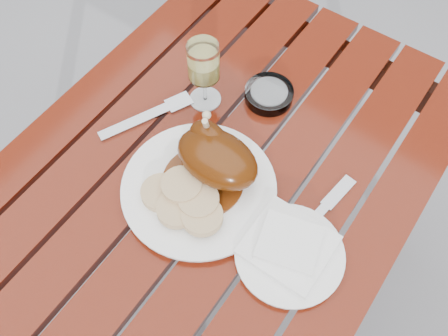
# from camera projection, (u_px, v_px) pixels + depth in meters

# --- Properties ---
(ground) EXTENTS (60.00, 60.00, 0.00)m
(ground) POSITION_uv_depth(u_px,v_px,m) (211.00, 291.00, 1.67)
(ground) COLOR slate
(ground) RESTS_ON ground
(table) EXTENTS (0.80, 1.20, 0.75)m
(table) POSITION_uv_depth(u_px,v_px,m) (208.00, 249.00, 1.35)
(table) COLOR maroon
(table) RESTS_ON ground
(dinner_plate) EXTENTS (0.41, 0.41, 0.02)m
(dinner_plate) POSITION_uv_depth(u_px,v_px,m) (199.00, 189.00, 1.01)
(dinner_plate) COLOR white
(dinner_plate) RESTS_ON table
(roast_duck) EXTENTS (0.18, 0.18, 0.13)m
(roast_duck) POSITION_uv_depth(u_px,v_px,m) (215.00, 156.00, 0.98)
(roast_duck) COLOR #59250A
(roast_duck) RESTS_ON dinner_plate
(bread_dumplings) EXTENTS (0.18, 0.12, 0.03)m
(bread_dumplings) POSITION_uv_depth(u_px,v_px,m) (184.00, 200.00, 0.97)
(bread_dumplings) COLOR tan
(bread_dumplings) RESTS_ON dinner_plate
(wine_glass) EXTENTS (0.07, 0.07, 0.17)m
(wine_glass) POSITION_uv_depth(u_px,v_px,m) (204.00, 75.00, 1.07)
(wine_glass) COLOR #CCC25C
(wine_glass) RESTS_ON table
(side_plate) EXTENTS (0.26, 0.26, 0.02)m
(side_plate) POSITION_uv_depth(u_px,v_px,m) (289.00, 255.00, 0.94)
(side_plate) COLOR white
(side_plate) RESTS_ON table
(napkin) EXTENTS (0.15, 0.14, 0.01)m
(napkin) POSITION_uv_depth(u_px,v_px,m) (289.00, 245.00, 0.93)
(napkin) COLOR white
(napkin) RESTS_ON side_plate
(ashtray) EXTENTS (0.14, 0.14, 0.03)m
(ashtray) POSITION_uv_depth(u_px,v_px,m) (269.00, 94.00, 1.13)
(ashtray) COLOR #B2B7BC
(ashtray) RESTS_ON table
(fork) EXTENTS (0.11, 0.20, 0.01)m
(fork) POSITION_uv_depth(u_px,v_px,m) (142.00, 119.00, 1.11)
(fork) COLOR gray
(fork) RESTS_ON table
(knife) EXTENTS (0.05, 0.20, 0.01)m
(knife) POSITION_uv_depth(u_px,v_px,m) (311.00, 222.00, 0.98)
(knife) COLOR gray
(knife) RESTS_ON table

